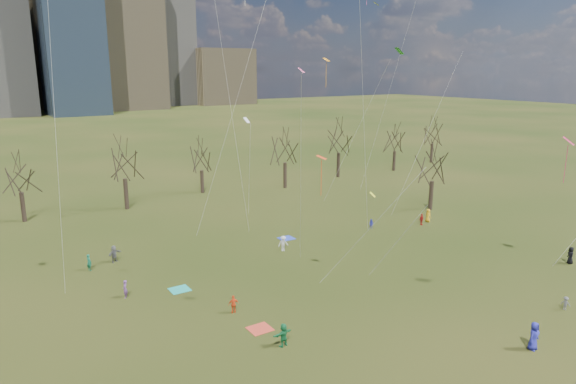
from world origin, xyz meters
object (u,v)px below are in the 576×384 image
blanket_teal (180,289)px  person_4 (234,304)px  blanket_crimson (260,329)px  person_0 (534,336)px  blanket_navy (286,238)px

blanket_teal → person_4: size_ratio=1.14×
blanket_crimson → person_0: person_0 is taller
blanket_crimson → person_4: (-0.41, 3.22, 0.69)m
person_0 → blanket_teal: bearing=117.7°
blanket_navy → blanket_crimson: size_ratio=1.00×
blanket_teal → person_0: (15.91, -21.47, 0.94)m
person_0 → blanket_navy: bearing=83.8°
blanket_teal → blanket_crimson: size_ratio=1.00×
person_4 → blanket_teal: bearing=-61.5°
blanket_teal → person_0: 26.74m
person_0 → person_4: size_ratio=1.36×
blanket_navy → blanket_crimson: (-12.35, -15.70, 0.00)m
blanket_navy → person_4: person_4 is taller
blanket_crimson → person_4: person_4 is taller
person_0 → blanket_crimson: bearing=129.7°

